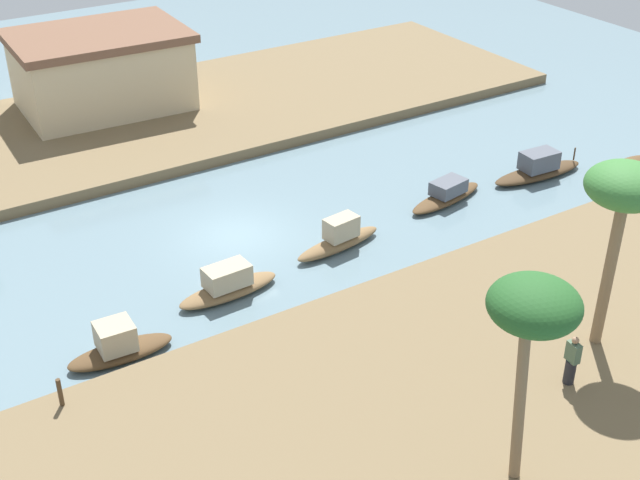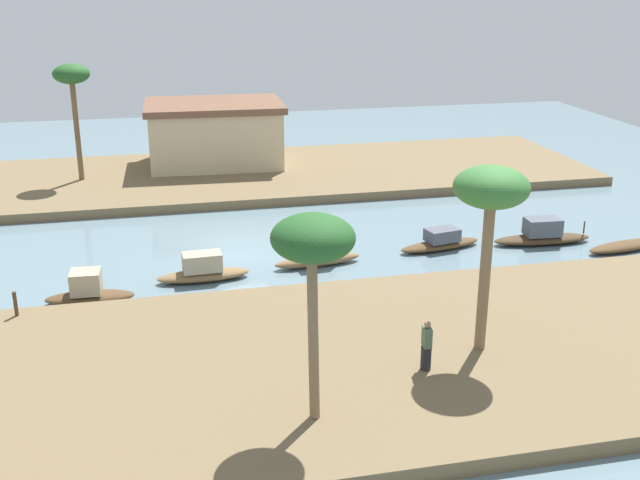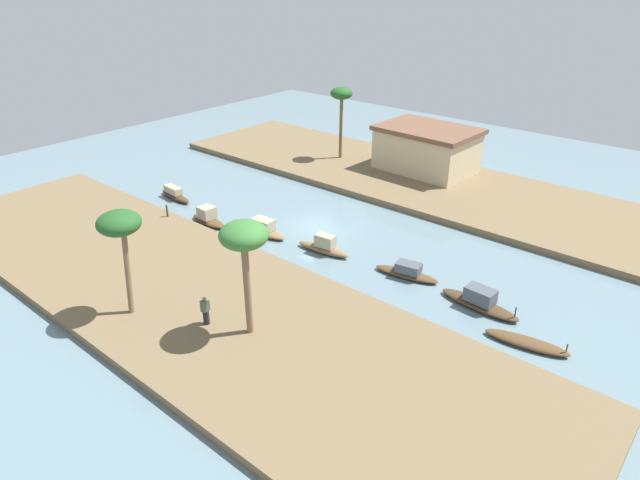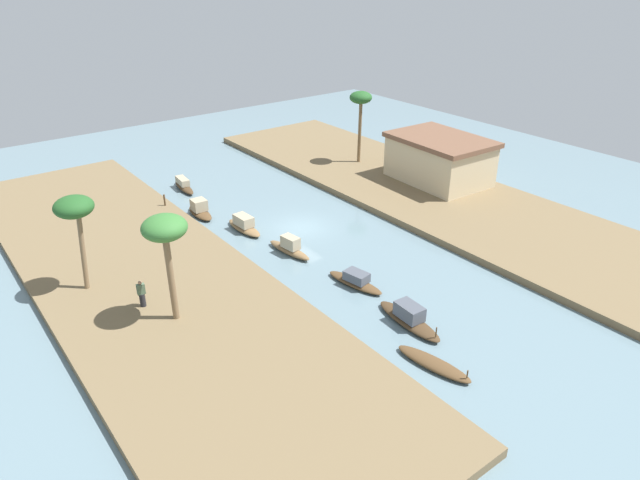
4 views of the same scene
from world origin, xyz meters
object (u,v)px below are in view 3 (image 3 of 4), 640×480
object	(u,v)px
person_on_near_bank	(206,311)
sampan_upstream_small	(480,301)
sampan_near_left_bank	(407,272)
sampan_downstream_large	(527,342)
sampan_foreground	(175,194)
sampan_with_red_awning	(324,246)
palm_tree_right_tall	(341,97)
mooring_post	(167,211)
sampan_with_tall_canopy	(264,229)
palm_tree_left_near	(119,226)
riverside_building	(427,149)
palm_tree_left_far	(244,240)
sampan_open_hull	(208,218)

from	to	relation	value
person_on_near_bank	sampan_upstream_small	bearing A→B (deg)	-35.19
sampan_near_left_bank	sampan_downstream_large	distance (m)	8.69
sampan_foreground	sampan_near_left_bank	distance (m)	21.82
sampan_with_red_awning	palm_tree_right_tall	size ratio (longest dim) A/B	0.59
sampan_with_red_awning	sampan_downstream_large	world-z (taller)	sampan_with_red_awning
sampan_upstream_small	mooring_post	bearing A→B (deg)	-166.10
sampan_upstream_small	sampan_with_red_awning	distance (m)	11.08
sampan_with_tall_canopy	sampan_with_red_awning	world-z (taller)	sampan_with_red_awning
sampan_foreground	palm_tree_left_near	distance (m)	18.36
sampan_foreground	palm_tree_left_near	bearing A→B (deg)	-38.13
sampan_foreground	palm_tree_right_tall	world-z (taller)	palm_tree_right_tall
sampan_with_tall_canopy	riverside_building	world-z (taller)	riverside_building
mooring_post	palm_tree_left_far	xyz separation A→B (m)	(15.42, -6.12, 4.85)
palm_tree_left_near	sampan_upstream_small	bearing A→B (deg)	43.13
sampan_foreground	riverside_building	size ratio (longest dim) A/B	0.45
mooring_post	palm_tree_left_near	size ratio (longest dim) A/B	0.16
sampan_open_hull	person_on_near_bank	world-z (taller)	person_on_near_bank
sampan_open_hull	sampan_downstream_large	size ratio (longest dim) A/B	0.80
sampan_near_left_bank	sampan_downstream_large	size ratio (longest dim) A/B	0.97
sampan_downstream_large	riverside_building	xyz separation A→B (m)	(-17.24, 19.21, 2.32)
sampan_foreground	sampan_downstream_large	bearing A→B (deg)	4.33
palm_tree_left_near	palm_tree_left_far	bearing A→B (deg)	23.70
sampan_open_hull	palm_tree_left_far	xyz separation A→B (m)	(13.00, -7.98, 5.36)
sampan_upstream_small	palm_tree_right_tall	bearing A→B (deg)	148.61
mooring_post	palm_tree_right_tall	distance (m)	20.39
sampan_upstream_small	palm_tree_left_near	xyz separation A→B (m)	(-14.08, -13.19, 5.21)
palm_tree_left_far	person_on_near_bank	bearing A→B (deg)	-156.42
mooring_post	sampan_foreground	bearing A→B (deg)	137.39
sampan_downstream_large	palm_tree_left_near	bearing A→B (deg)	-156.63
sampan_with_red_awning	palm_tree_left_far	bearing A→B (deg)	-78.90
sampan_open_hull	sampan_upstream_small	xyz separation A→B (m)	(20.80, 2.45, -0.04)
sampan_open_hull	palm_tree_right_tall	distance (m)	18.77
riverside_building	mooring_post	bearing A→B (deg)	-110.92
sampan_upstream_small	mooring_post	world-z (taller)	mooring_post
sampan_foreground	palm_tree_left_near	world-z (taller)	palm_tree_left_near
sampan_upstream_small	mooring_post	xyz separation A→B (m)	(-23.22, -4.31, 0.55)
palm_tree_left_near	mooring_post	bearing A→B (deg)	135.82
sampan_downstream_large	mooring_post	size ratio (longest dim) A/B	4.69
sampan_with_tall_canopy	mooring_post	xyz separation A→B (m)	(-7.01, -3.20, 0.54)
mooring_post	sampan_downstream_large	bearing A→B (deg)	5.58
mooring_post	riverside_building	xyz separation A→B (m)	(9.41, 21.82, 1.54)
person_on_near_bank	palm_tree_left_near	world-z (taller)	palm_tree_left_near
sampan_with_tall_canopy	palm_tree_right_tall	bearing A→B (deg)	107.17
sampan_upstream_small	palm_tree_left_far	world-z (taller)	palm_tree_left_far
sampan_near_left_bank	sampan_downstream_large	xyz separation A→B (m)	(8.44, -2.04, -0.16)
sampan_upstream_small	person_on_near_bank	xyz separation A→B (m)	(-10.07, -11.42, 0.85)
sampan_foreground	sampan_upstream_small	bearing A→B (deg)	7.80
sampan_foreground	person_on_near_bank	xyz separation A→B (m)	(16.72, -10.40, 0.90)
sampan_near_left_bank	person_on_near_bank	size ratio (longest dim) A/B	2.56
sampan_upstream_small	sampan_open_hull	bearing A→B (deg)	-169.88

